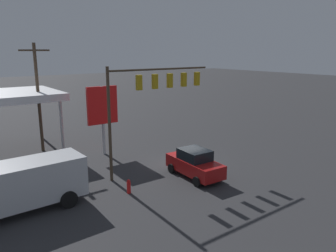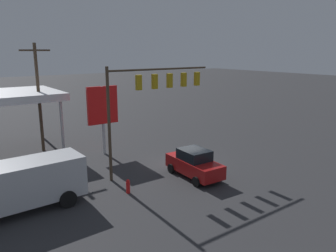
% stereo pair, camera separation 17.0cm
% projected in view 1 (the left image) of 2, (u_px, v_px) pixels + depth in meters
% --- Properties ---
extents(ground_plane, '(200.00, 200.00, 0.00)m').
position_uv_depth(ground_plane, '(184.00, 165.00, 24.54)').
color(ground_plane, '#2D2D30').
extents(traffic_signal_assembly, '(8.22, 0.43, 7.46)m').
position_uv_depth(traffic_signal_assembly, '(153.00, 90.00, 22.40)').
color(traffic_signal_assembly, '#473828').
rests_on(traffic_signal_assembly, ground).
extents(utility_pole, '(2.40, 0.26, 9.03)m').
position_uv_depth(utility_pole, '(38.00, 95.00, 27.10)').
color(utility_pole, '#473828').
rests_on(utility_pole, ground).
extents(price_sign, '(2.59, 0.27, 5.63)m').
position_uv_depth(price_sign, '(102.00, 107.00, 26.45)').
color(price_sign, '#B7B7BC').
rests_on(price_sign, ground).
extents(delivery_truck, '(6.87, 2.73, 3.58)m').
position_uv_depth(delivery_truck, '(14.00, 183.00, 16.99)').
color(delivery_truck, silver).
rests_on(delivery_truck, ground).
extents(sedan_far, '(2.23, 4.48, 1.93)m').
position_uv_depth(sedan_far, '(195.00, 163.00, 22.15)').
color(sedan_far, maroon).
rests_on(sedan_far, ground).
extents(fire_hydrant, '(0.24, 0.24, 0.88)m').
position_uv_depth(fire_hydrant, '(129.00, 186.00, 19.66)').
color(fire_hydrant, red).
rests_on(fire_hydrant, ground).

